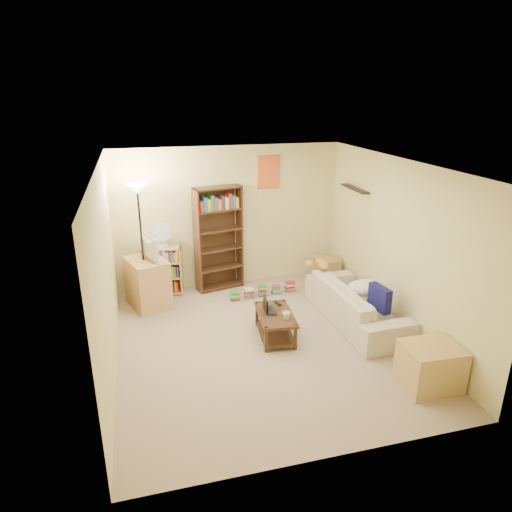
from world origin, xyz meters
name	(u,v)px	position (x,y,z in m)	size (l,w,h in m)	color
room	(264,233)	(0.00, 0.01, 1.62)	(4.50, 4.54, 2.52)	tan
sofa	(356,303)	(1.55, 0.25, 0.30)	(0.89, 2.10, 0.61)	beige
navy_pillow	(380,298)	(1.67, -0.20, 0.58)	(0.40, 0.12, 0.36)	#131252
cream_blanket	(365,288)	(1.70, 0.30, 0.52)	(0.56, 0.40, 0.24)	white
tabby_cat	(320,264)	(1.25, 1.03, 0.69)	(0.48, 0.18, 0.16)	orange
coffee_table	(275,322)	(0.21, 0.10, 0.24)	(0.56, 0.91, 0.38)	#422919
laptop	(274,310)	(0.21, 0.18, 0.40)	(0.22, 0.31, 0.02)	black
laptop_screen	(266,304)	(0.09, 0.19, 0.50)	(0.01, 0.29, 0.19)	white
mug	(286,316)	(0.30, -0.10, 0.44)	(0.13, 0.13, 0.10)	white
tv_remote	(278,303)	(0.33, 0.38, 0.39)	(0.05, 0.15, 0.02)	black
tv_stand	(148,283)	(-1.50, 1.64, 0.40)	(0.54, 0.75, 0.81)	tan
television	(145,248)	(-1.50, 1.64, 1.01)	(0.31, 0.70, 0.40)	black
tall_bookshelf	(219,236)	(-0.24, 2.05, 0.97)	(0.87, 0.46, 1.84)	#492A1C
short_bookshelf	(162,271)	(-1.24, 2.05, 0.43)	(0.71, 0.37, 0.87)	tan
desk_fan	(163,234)	(-1.19, 2.01, 1.10)	(0.31, 0.17, 0.43)	silver
floor_lamp	(139,210)	(-1.54, 1.66, 1.62)	(0.34, 0.34, 2.03)	black
side_table	(327,270)	(1.72, 1.78, 0.24)	(0.41, 0.41, 0.47)	tan
end_cabinet	(430,366)	(1.65, -1.49, 0.27)	(0.65, 0.54, 0.54)	#DBBC6A
book_stacks	(264,291)	(0.44, 1.52, 0.09)	(1.18, 0.24, 0.20)	red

